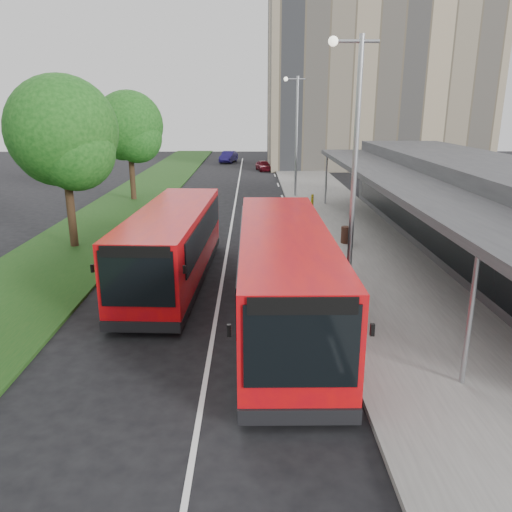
% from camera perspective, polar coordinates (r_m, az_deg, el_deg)
% --- Properties ---
extents(ground, '(120.00, 120.00, 0.00)m').
position_cam_1_polar(ground, '(14.49, -4.88, -8.67)').
color(ground, black).
rests_on(ground, ground).
extents(pavement, '(5.00, 80.00, 0.15)m').
position_cam_1_polar(pavement, '(33.97, 7.83, 6.18)').
color(pavement, slate).
rests_on(pavement, ground).
extents(grass_verge, '(5.00, 80.00, 0.10)m').
position_cam_1_polar(grass_verge, '(34.58, -14.14, 5.97)').
color(grass_verge, '#164014').
rests_on(grass_verge, ground).
extents(lane_centre_line, '(0.12, 70.00, 0.01)m').
position_cam_1_polar(lane_centre_line, '(28.75, -2.71, 4.26)').
color(lane_centre_line, silver).
rests_on(lane_centre_line, ground).
extents(kerb_dashes, '(0.12, 56.00, 0.01)m').
position_cam_1_polar(kerb_dashes, '(32.72, 3.36, 5.78)').
color(kerb_dashes, silver).
rests_on(kerb_dashes, ground).
extents(office_block, '(22.00, 12.00, 18.00)m').
position_cam_1_polar(office_block, '(56.61, 13.40, 19.13)').
color(office_block, tan).
rests_on(office_block, ground).
extents(station_building, '(7.70, 26.00, 4.00)m').
position_cam_1_polar(station_building, '(23.57, 24.04, 5.11)').
color(station_building, '#303032').
rests_on(station_building, ground).
extents(tree_mid, '(4.71, 4.71, 7.56)m').
position_cam_1_polar(tree_mid, '(23.59, -21.16, 12.43)').
color(tree_mid, black).
rests_on(tree_mid, ground).
extents(tree_far, '(4.54, 4.54, 7.27)m').
position_cam_1_polar(tree_far, '(35.09, -14.31, 13.76)').
color(tree_far, black).
rests_on(tree_far, ground).
extents(lamp_post_near, '(1.44, 0.28, 8.00)m').
position_cam_1_polar(lamp_post_near, '(15.42, 10.95, 10.91)').
color(lamp_post_near, '#95989D').
rests_on(lamp_post_near, pavement).
extents(lamp_post_far, '(1.44, 0.28, 8.00)m').
position_cam_1_polar(lamp_post_far, '(35.22, 4.53, 14.25)').
color(lamp_post_far, '#95989D').
rests_on(lamp_post_far, pavement).
extents(bus_main, '(2.80, 10.31, 2.91)m').
position_cam_1_polar(bus_main, '(14.35, 3.20, -2.44)').
color(bus_main, red).
rests_on(bus_main, ground).
extents(bus_second, '(2.91, 9.67, 2.70)m').
position_cam_1_polar(bus_second, '(18.26, -9.48, 1.21)').
color(bus_second, red).
rests_on(bus_second, ground).
extents(litter_bin, '(0.43, 0.43, 0.77)m').
position_cam_1_polar(litter_bin, '(23.35, 10.20, 2.41)').
color(litter_bin, '#382016').
rests_on(litter_bin, pavement).
extents(bollard, '(0.18, 0.18, 0.97)m').
position_cam_1_polar(bollard, '(30.52, 6.45, 6.11)').
color(bollard, yellow).
rests_on(bollard, pavement).
extents(car_near, '(1.79, 3.24, 1.04)m').
position_cam_1_polar(car_near, '(50.88, 0.87, 10.31)').
color(car_near, '#590C17').
rests_on(car_near, ground).
extents(car_far, '(2.11, 4.05, 1.27)m').
position_cam_1_polar(car_far, '(58.76, -3.16, 11.26)').
color(car_far, navy).
rests_on(car_far, ground).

